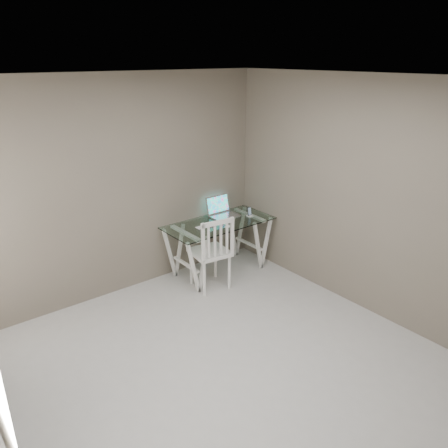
% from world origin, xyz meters
% --- Properties ---
extents(room, '(4.50, 4.52, 2.71)m').
position_xyz_m(room, '(-0.06, 0.02, 1.72)').
color(room, '#AAA7A3').
rests_on(room, ground).
extents(desk, '(1.50, 0.70, 0.75)m').
position_xyz_m(desk, '(1.20, 1.85, 0.38)').
color(desk, silver).
rests_on(desk, ground).
extents(chair, '(0.51, 0.51, 1.00)m').
position_xyz_m(chair, '(0.85, 1.52, 0.55)').
color(chair, white).
rests_on(chair, ground).
extents(laptop, '(0.39, 0.33, 0.27)m').
position_xyz_m(laptop, '(1.40, 2.04, 0.81)').
color(laptop, silver).
rests_on(laptop, desk).
extents(keyboard, '(0.27, 0.12, 0.01)m').
position_xyz_m(keyboard, '(0.96, 1.84, 0.75)').
color(keyboard, silver).
rests_on(keyboard, desk).
extents(mouse, '(0.10, 0.06, 0.03)m').
position_xyz_m(mouse, '(1.17, 1.62, 0.76)').
color(mouse, white).
rests_on(mouse, desk).
extents(phone_dock, '(0.07, 0.07, 0.13)m').
position_xyz_m(phone_dock, '(1.68, 1.77, 0.78)').
color(phone_dock, white).
rests_on(phone_dock, desk).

